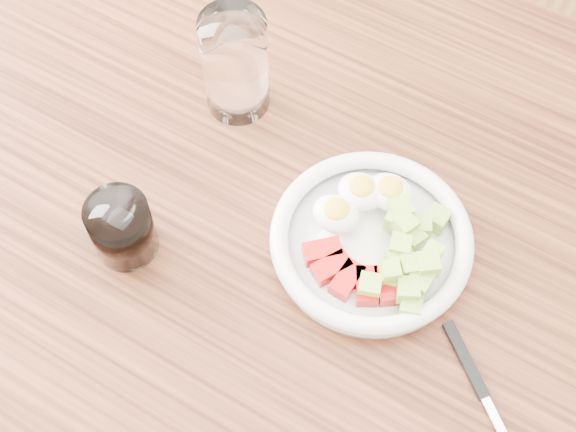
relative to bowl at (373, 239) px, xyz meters
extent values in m
plane|color=brown|center=(-0.08, -0.04, -0.79)|extent=(4.00, 4.00, 0.00)
cube|color=brown|center=(-0.73, 0.31, -0.42)|extent=(0.07, 0.07, 0.73)
cube|color=brown|center=(-0.08, -0.04, -0.04)|extent=(1.50, 0.90, 0.04)
cylinder|color=white|center=(0.00, 0.00, -0.01)|extent=(0.21, 0.21, 0.01)
torus|color=white|center=(0.00, 0.00, 0.00)|extent=(0.21, 0.21, 0.02)
cube|color=#B40C0B|center=(-0.04, -0.04, 0.00)|extent=(0.04, 0.04, 0.02)
cube|color=#B40C0B|center=(-0.02, -0.05, 0.00)|extent=(0.04, 0.04, 0.02)
cube|color=#B40C0B|center=(0.00, -0.06, 0.00)|extent=(0.02, 0.04, 0.02)
cube|color=#B40C0B|center=(0.02, -0.05, 0.00)|extent=(0.04, 0.04, 0.02)
cube|color=#B40C0B|center=(0.04, -0.04, 0.00)|extent=(0.04, 0.04, 0.02)
ellipsoid|color=white|center=(-0.03, 0.04, 0.01)|extent=(0.05, 0.04, 0.03)
ellipsoid|color=yellow|center=(-0.03, 0.04, 0.02)|extent=(0.03, 0.03, 0.01)
ellipsoid|color=white|center=(-0.01, 0.05, 0.01)|extent=(0.05, 0.04, 0.03)
ellipsoid|color=yellow|center=(-0.01, 0.05, 0.02)|extent=(0.03, 0.03, 0.01)
ellipsoid|color=white|center=(-0.04, 0.00, 0.01)|extent=(0.05, 0.04, 0.03)
ellipsoid|color=yellow|center=(-0.04, 0.00, 0.02)|extent=(0.03, 0.03, 0.01)
cube|color=#A4C94D|center=(0.05, 0.05, 0.00)|extent=(0.02, 0.02, 0.02)
cube|color=#A4C94D|center=(0.04, -0.03, 0.00)|extent=(0.03, 0.03, 0.02)
cube|color=#A4C94D|center=(0.04, -0.01, 0.01)|extent=(0.03, 0.03, 0.02)
cube|color=#A4C94D|center=(0.04, 0.03, 0.01)|extent=(0.03, 0.03, 0.02)
cube|color=#A4C94D|center=(0.07, -0.05, 0.00)|extent=(0.03, 0.03, 0.02)
cube|color=#A4C94D|center=(0.06, -0.04, 0.01)|extent=(0.03, 0.03, 0.02)
cube|color=#A4C94D|center=(0.06, -0.03, 0.01)|extent=(0.02, 0.02, 0.02)
cube|color=#A4C94D|center=(0.04, -0.03, 0.02)|extent=(0.03, 0.03, 0.02)
cube|color=#A4C94D|center=(0.02, -0.05, 0.01)|extent=(0.03, 0.03, 0.02)
cube|color=#A4C94D|center=(0.01, 0.04, 0.02)|extent=(0.03, 0.03, 0.02)
cube|color=#A4C94D|center=(0.03, 0.02, 0.02)|extent=(0.03, 0.03, 0.02)
cube|color=#A4C94D|center=(0.05, -0.02, 0.02)|extent=(0.03, 0.03, 0.02)
cube|color=#A4C94D|center=(0.06, -0.01, 0.02)|extent=(0.03, 0.03, 0.02)
cube|color=#A4C94D|center=(0.03, -0.01, 0.01)|extent=(0.02, 0.02, 0.02)
cube|color=#A4C94D|center=(0.01, 0.03, 0.01)|extent=(0.02, 0.02, 0.02)
cube|color=#A4C94D|center=(0.04, 0.02, 0.01)|extent=(0.03, 0.03, 0.02)
cube|color=#A4C94D|center=(0.03, 0.00, 0.02)|extent=(0.03, 0.03, 0.02)
cube|color=#A4C94D|center=(0.06, 0.01, 0.02)|extent=(0.02, 0.02, 0.02)
cube|color=black|center=(0.14, -0.06, -0.02)|extent=(0.07, 0.06, 0.01)
cube|color=silver|center=(0.19, -0.11, -0.02)|extent=(0.04, 0.04, 0.00)
cylinder|color=white|center=(-0.22, 0.09, 0.05)|extent=(0.07, 0.07, 0.13)
cylinder|color=white|center=(-0.23, -0.13, 0.02)|extent=(0.07, 0.07, 0.08)
cylinder|color=black|center=(-0.23, -0.13, 0.02)|extent=(0.06, 0.06, 0.06)
camera|label=1|loc=(0.11, -0.37, 0.75)|focal=50.00mm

